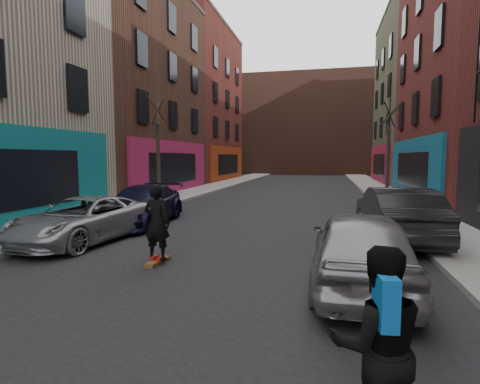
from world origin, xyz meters
The scene contains 13 objects.
sidewalk_left centered at (-6.25, 30.00, 0.07)m, with size 2.50×84.00×0.13m, color gray.
sidewalk_right centered at (6.25, 30.00, 0.07)m, with size 2.50×84.00×0.13m, color gray.
buildings_left centered at (-13.50, 16.00, 8.25)m, with size 12.00×56.00×16.50m, color #511B17.
building_far centered at (0.00, 56.00, 7.00)m, with size 40.00×10.00×14.00m, color #47281E.
tree_left_far centered at (-6.20, 18.00, 3.38)m, with size 2.00×2.00×6.50m, color black, non-canonical shape.
tree_right_far centered at (6.20, 24.00, 3.53)m, with size 2.00×2.00×6.80m, color black, non-canonical shape.
parked_left_far centered at (-4.26, 8.89, 0.65)m, with size 2.15×4.66×1.29m, color gray.
parked_left_end centered at (-3.99, 11.88, 0.70)m, with size 1.96×4.82×1.40m, color black.
parked_right_far centered at (3.20, 6.72, 0.75)m, with size 1.76×4.38×1.49m, color gray.
parked_right_end centered at (4.57, 11.04, 0.79)m, with size 1.67×4.78×1.58m, color black.
skateboard centered at (-1.18, 7.26, 0.05)m, with size 0.22×0.80×0.10m, color brown.
skateboarder centered at (-1.18, 7.26, 0.97)m, with size 0.64×0.42×1.75m, color black.
pedestrian centered at (3.00, 2.71, 0.87)m, with size 0.92×0.76×1.73m.
Camera 1 is at (2.55, -0.49, 2.45)m, focal length 28.00 mm.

